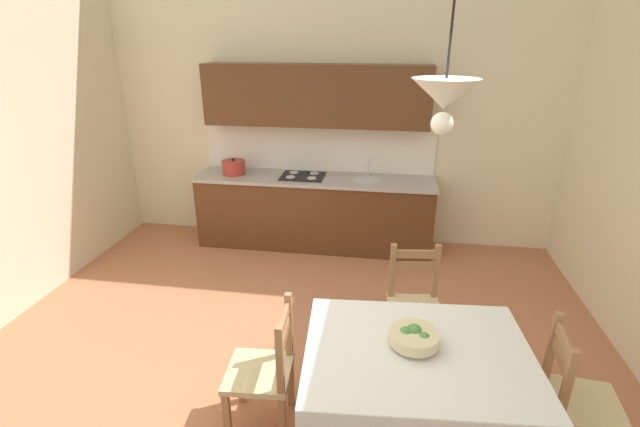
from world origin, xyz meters
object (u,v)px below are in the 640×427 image
object	(u,v)px
dining_chair_kitchen_side	(414,306)
pendant_lamp	(445,96)
kitchen_cabinetry	(314,180)
dining_chair_window_side	(576,401)
dining_chair_tv_side	(265,371)
dining_table	(417,367)
fruit_bowl	(414,337)

from	to	relation	value
dining_chair_kitchen_side	pendant_lamp	bearing A→B (deg)	-92.26
kitchen_cabinetry	pendant_lamp	bearing A→B (deg)	-69.18
dining_chair_window_side	dining_chair_tv_side	world-z (taller)	same
dining_chair_tv_side	dining_chair_kitchen_side	xyz separation A→B (m)	(1.01, 0.93, 0.00)
dining_chair_window_side	dining_chair_tv_side	distance (m)	1.93
dining_table	fruit_bowl	size ratio (longest dim) A/B	4.76
kitchen_cabinetry	dining_chair_tv_side	size ratio (longest dim) A/B	3.13
kitchen_cabinetry	dining_chair_window_side	size ratio (longest dim) A/B	3.13
dining_chair_kitchen_side	dining_chair_window_side	bearing A→B (deg)	-44.02
pendant_lamp	dining_chair_window_side	bearing A→B (deg)	5.24
dining_table	dining_chair_kitchen_side	size ratio (longest dim) A/B	1.54
kitchen_cabinetry	fruit_bowl	bearing A→B (deg)	-69.24
dining_table	dining_chair_window_side	bearing A→B (deg)	4.09
dining_chair_tv_side	pendant_lamp	size ratio (longest dim) A/B	1.16
kitchen_cabinetry	dining_chair_window_side	bearing A→B (deg)	-53.92
dining_table	dining_chair_kitchen_side	xyz separation A→B (m)	(0.04, 0.96, -0.19)
dining_table	pendant_lamp	bearing A→B (deg)	-89.35
kitchen_cabinetry	dining_chair_kitchen_side	size ratio (longest dim) A/B	3.13
kitchen_cabinetry	dining_chair_kitchen_side	xyz separation A→B (m)	(1.16, -1.97, -0.41)
pendant_lamp	dining_table	bearing A→B (deg)	90.65
kitchen_cabinetry	dining_chair_kitchen_side	world-z (taller)	kitchen_cabinetry
dining_chair_window_side	pendant_lamp	bearing A→B (deg)	-174.76
dining_table	fruit_bowl	distance (m)	0.19
dining_table	dining_chair_tv_side	bearing A→B (deg)	178.29
dining_table	pendant_lamp	xyz separation A→B (m)	(0.00, -0.02, 1.60)
dining_table	dining_chair_tv_side	distance (m)	0.99
kitchen_cabinetry	dining_chair_tv_side	xyz separation A→B (m)	(0.15, -2.90, -0.41)
dining_chair_kitchen_side	pendant_lamp	world-z (taller)	pendant_lamp
kitchen_cabinetry	dining_chair_window_side	xyz separation A→B (m)	(2.08, -2.86, -0.41)
dining_chair_kitchen_side	fruit_bowl	bearing A→B (deg)	-94.22
dining_chair_tv_side	fruit_bowl	bearing A→B (deg)	1.10
dining_table	dining_chair_window_side	size ratio (longest dim) A/B	1.54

